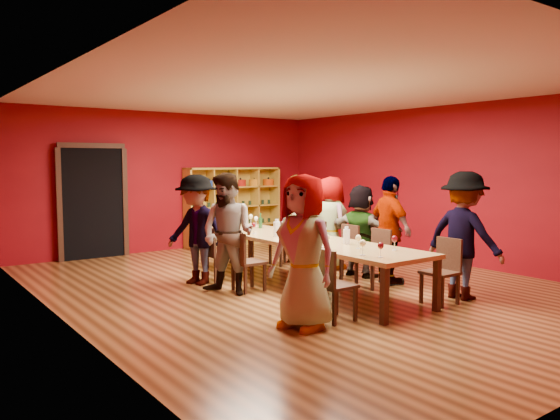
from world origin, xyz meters
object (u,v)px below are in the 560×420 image
(shelving_unit, at_px, (232,203))
(person_right_4, at_px, (297,219))
(chair_person_right_2, at_px, (345,249))
(person_left_3, at_px, (197,230))
(person_left_0, at_px, (303,252))
(spittoon_bowl, at_px, (311,235))
(wine_bottle, at_px, (260,222))
(chair_person_right_1, at_px, (376,255))
(person_right_1, at_px, (390,230))
(chair_person_left_3, at_px, (215,251))
(person_right_0, at_px, (464,235))
(chair_person_left_2, at_px, (244,258))
(tasting_table, at_px, (302,241))
(chair_person_left_0, at_px, (331,281))
(person_left_2, at_px, (228,234))
(person_right_3, at_px, (331,223))
(chair_person_right_0, at_px, (444,267))
(chair_person_right_3, at_px, (314,243))
(chair_person_right_4, at_px, (286,238))
(person_right_2, at_px, (361,231))

(shelving_unit, xyz_separation_m, person_right_4, (-0.24, -2.72, -0.14))
(chair_person_right_2, bearing_deg, person_left_3, 152.50)
(person_left_0, distance_m, spittoon_bowl, 1.98)
(person_right_4, height_order, wine_bottle, person_right_4)
(chair_person_right_1, height_order, person_right_1, person_right_1)
(chair_person_right_2, bearing_deg, person_right_4, 81.20)
(chair_person_left_3, height_order, person_right_0, person_right_0)
(chair_person_left_2, height_order, chair_person_right_1, same)
(wine_bottle, bearing_deg, tasting_table, -98.36)
(chair_person_left_0, xyz_separation_m, chair_person_left_3, (0.00, 2.79, 0.00))
(person_left_2, relative_size, person_right_1, 1.04)
(person_right_3, bearing_deg, person_left_3, 90.12)
(chair_person_left_0, bearing_deg, tasting_table, 61.71)
(chair_person_right_0, bearing_deg, shelving_unit, 85.57)
(chair_person_left_0, distance_m, wine_bottle, 3.34)
(chair_person_right_3, relative_size, chair_person_right_4, 1.00)
(person_left_2, height_order, wine_bottle, person_left_2)
(person_left_3, relative_size, person_right_4, 1.02)
(person_right_3, height_order, spittoon_bowl, person_right_3)
(person_right_4, bearing_deg, chair_person_right_3, 140.93)
(chair_person_right_1, xyz_separation_m, person_right_3, (0.41, 1.50, 0.34))
(person_right_4, bearing_deg, person_left_3, 79.94)
(person_right_2, bearing_deg, person_left_3, 59.09)
(chair_person_right_3, bearing_deg, shelving_unit, 82.13)
(chair_person_right_0, bearing_deg, chair_person_left_0, 171.67)
(person_left_0, height_order, chair_person_right_3, person_left_0)
(person_right_1, xyz_separation_m, chair_person_right_3, (-0.30, 1.50, -0.36))
(person_right_3, bearing_deg, chair_person_left_0, 145.11)
(chair_person_right_0, xyz_separation_m, person_right_2, (0.36, 1.94, 0.28))
(chair_person_right_2, bearing_deg, person_right_1, -66.40)
(person_right_1, relative_size, wine_bottle, 6.30)
(person_right_1, bearing_deg, person_right_4, 14.01)
(person_right_2, xyz_separation_m, person_right_4, (-0.11, 1.61, 0.07))
(person_left_2, relative_size, person_right_3, 1.06)
(chair_person_left_3, height_order, person_right_4, person_right_4)
(chair_person_left_0, xyz_separation_m, chair_person_right_0, (1.82, -0.27, 0.00))
(chair_person_right_1, bearing_deg, chair_person_left_3, 135.18)
(wine_bottle, bearing_deg, person_left_0, -116.33)
(person_left_0, distance_m, person_right_3, 3.63)
(chair_person_left_2, relative_size, person_right_3, 0.53)
(person_right_0, relative_size, chair_person_right_2, 2.02)
(tasting_table, distance_m, chair_person_left_3, 1.44)
(chair_person_right_3, bearing_deg, chair_person_left_2, -162.72)
(chair_person_right_1, bearing_deg, chair_person_left_0, -151.63)
(spittoon_bowl, bearing_deg, chair_person_right_3, 48.34)
(chair_person_right_3, distance_m, person_right_3, 0.53)
(person_right_0, height_order, person_right_1, person_right_0)
(shelving_unit, xyz_separation_m, wine_bottle, (-1.19, -2.88, -0.13))
(chair_person_right_0, height_order, chair_person_right_4, same)
(person_right_4, bearing_deg, person_right_1, 159.56)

